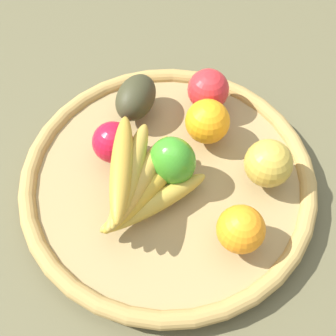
{
  "coord_description": "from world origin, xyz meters",
  "views": [
    {
      "loc": [
        0.09,
        -0.39,
        0.69
      ],
      "look_at": [
        0.0,
        0.0,
        0.06
      ],
      "focal_mm": 51.62,
      "sensor_mm": 36.0,
      "label": 1
    }
  ],
  "objects_px": {
    "orange_1": "(241,229)",
    "apple_2": "(113,142)",
    "banana_bunch": "(138,183)",
    "apple_0": "(208,90)",
    "apple_1": "(268,163)",
    "bell_pepper": "(173,159)",
    "orange_0": "(207,121)",
    "avocado": "(136,97)"
  },
  "relations": [
    {
      "from": "orange_0",
      "to": "bell_pepper",
      "type": "distance_m",
      "value": 0.09
    },
    {
      "from": "banana_bunch",
      "to": "apple_1",
      "type": "relative_size",
      "value": 2.49
    },
    {
      "from": "banana_bunch",
      "to": "orange_1",
      "type": "distance_m",
      "value": 0.16
    },
    {
      "from": "orange_0",
      "to": "orange_1",
      "type": "relative_size",
      "value": 1.04
    },
    {
      "from": "orange_1",
      "to": "apple_2",
      "type": "bearing_deg",
      "value": 154.9
    },
    {
      "from": "bell_pepper",
      "to": "apple_0",
      "type": "relative_size",
      "value": 1.19
    },
    {
      "from": "bell_pepper",
      "to": "orange_1",
      "type": "height_order",
      "value": "bell_pepper"
    },
    {
      "from": "orange_1",
      "to": "apple_1",
      "type": "xyz_separation_m",
      "value": [
        0.02,
        0.12,
        0.0
      ]
    },
    {
      "from": "bell_pepper",
      "to": "apple_2",
      "type": "xyz_separation_m",
      "value": [
        -0.1,
        0.01,
        -0.01
      ]
    },
    {
      "from": "apple_1",
      "to": "apple_2",
      "type": "bearing_deg",
      "value": -176.43
    },
    {
      "from": "banana_bunch",
      "to": "avocado",
      "type": "height_order",
      "value": "banana_bunch"
    },
    {
      "from": "banana_bunch",
      "to": "avocado",
      "type": "relative_size",
      "value": 2.02
    },
    {
      "from": "avocado",
      "to": "apple_1",
      "type": "height_order",
      "value": "apple_1"
    },
    {
      "from": "banana_bunch",
      "to": "apple_2",
      "type": "xyz_separation_m",
      "value": [
        -0.06,
        0.07,
        -0.01
      ]
    },
    {
      "from": "orange_0",
      "to": "avocado",
      "type": "bearing_deg",
      "value": 168.57
    },
    {
      "from": "bell_pepper",
      "to": "avocado",
      "type": "xyz_separation_m",
      "value": [
        -0.09,
        0.11,
        -0.01
      ]
    },
    {
      "from": "bell_pepper",
      "to": "orange_0",
      "type": "bearing_deg",
      "value": -96.8
    },
    {
      "from": "banana_bunch",
      "to": "apple_0",
      "type": "height_order",
      "value": "banana_bunch"
    },
    {
      "from": "banana_bunch",
      "to": "orange_1",
      "type": "height_order",
      "value": "banana_bunch"
    },
    {
      "from": "apple_2",
      "to": "bell_pepper",
      "type": "bearing_deg",
      "value": -7.79
    },
    {
      "from": "bell_pepper",
      "to": "apple_0",
      "type": "height_order",
      "value": "bell_pepper"
    },
    {
      "from": "orange_0",
      "to": "bell_pepper",
      "type": "xyz_separation_m",
      "value": [
        -0.04,
        -0.09,
        0.01
      ]
    },
    {
      "from": "avocado",
      "to": "apple_0",
      "type": "xyz_separation_m",
      "value": [
        0.11,
        0.04,
        0.0
      ]
    },
    {
      "from": "orange_0",
      "to": "apple_1",
      "type": "relative_size",
      "value": 0.98
    },
    {
      "from": "bell_pepper",
      "to": "avocado",
      "type": "height_order",
      "value": "bell_pepper"
    },
    {
      "from": "apple_2",
      "to": "apple_0",
      "type": "distance_m",
      "value": 0.19
    },
    {
      "from": "bell_pepper",
      "to": "banana_bunch",
      "type": "height_order",
      "value": "banana_bunch"
    },
    {
      "from": "orange_1",
      "to": "apple_2",
      "type": "height_order",
      "value": "orange_1"
    },
    {
      "from": "apple_2",
      "to": "apple_1",
      "type": "height_order",
      "value": "apple_1"
    },
    {
      "from": "apple_1",
      "to": "apple_0",
      "type": "height_order",
      "value": "apple_1"
    },
    {
      "from": "orange_0",
      "to": "orange_1",
      "type": "xyz_separation_m",
      "value": [
        0.08,
        -0.17,
        -0.0
      ]
    },
    {
      "from": "orange_0",
      "to": "apple_1",
      "type": "bearing_deg",
      "value": -28.8
    },
    {
      "from": "orange_1",
      "to": "avocado",
      "type": "distance_m",
      "value": 0.29
    },
    {
      "from": "bell_pepper",
      "to": "apple_0",
      "type": "xyz_separation_m",
      "value": [
        0.02,
        0.15,
        -0.01
      ]
    },
    {
      "from": "apple_2",
      "to": "orange_0",
      "type": "bearing_deg",
      "value": 28.1
    },
    {
      "from": "avocado",
      "to": "apple_1",
      "type": "relative_size",
      "value": 1.24
    },
    {
      "from": "apple_1",
      "to": "orange_0",
      "type": "bearing_deg",
      "value": 151.2
    },
    {
      "from": "apple_1",
      "to": "avocado",
      "type": "bearing_deg",
      "value": 160.22
    },
    {
      "from": "orange_1",
      "to": "apple_1",
      "type": "relative_size",
      "value": 0.94
    },
    {
      "from": "orange_0",
      "to": "banana_bunch",
      "type": "bearing_deg",
      "value": -117.92
    },
    {
      "from": "orange_1",
      "to": "apple_0",
      "type": "height_order",
      "value": "same"
    },
    {
      "from": "banana_bunch",
      "to": "apple_0",
      "type": "distance_m",
      "value": 0.22
    }
  ]
}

